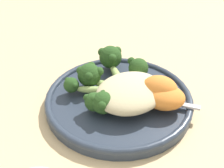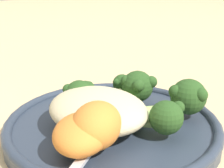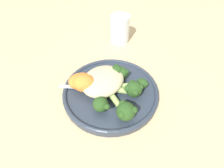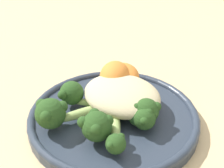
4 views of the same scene
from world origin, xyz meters
TOP-DOWN VIEW (x-y plane):
  - ground_plane at (0.00, 0.00)m, footprint 4.00×4.00m
  - plate at (-0.02, 0.02)m, footprint 0.26×0.26m
  - quinoa_mound at (-0.02, 0.04)m, footprint 0.12×0.10m
  - broccoli_stalk_0 at (-0.07, 0.00)m, footprint 0.11×0.08m
  - broccoli_stalk_1 at (-0.06, -0.05)m, footprint 0.08×0.12m
  - broccoli_stalk_2 at (-0.01, -0.03)m, footprint 0.07×0.12m
  - broccoli_stalk_3 at (0.02, -0.02)m, footprint 0.09×0.10m
  - broccoli_stalk_4 at (0.02, 0.02)m, footprint 0.08×0.03m
  - broccoli_stalk_5 at (0.02, 0.03)m, footprint 0.10×0.04m
  - sweet_potato_chunk_0 at (-0.06, 0.07)m, footprint 0.07×0.08m
  - sweet_potato_chunk_1 at (-0.06, 0.09)m, footprint 0.09×0.09m
  - sweet_potato_chunk_2 at (-0.04, 0.06)m, footprint 0.06×0.06m
  - sweet_potato_chunk_3 at (-0.06, 0.09)m, footprint 0.04×0.05m
  - kale_tuft at (0.02, 0.03)m, footprint 0.05×0.05m
  - spoon at (-0.06, 0.07)m, footprint 0.07×0.09m

SIDE VIEW (x-z plane):
  - ground_plane at x=0.00m, z-range 0.00..0.00m
  - plate at x=-0.02m, z-range 0.00..0.02m
  - spoon at x=-0.06m, z-range 0.02..0.03m
  - broccoli_stalk_3 at x=0.02m, z-range 0.02..0.05m
  - broccoli_stalk_4 at x=0.02m, z-range 0.02..0.05m
  - kale_tuft at x=0.02m, z-range 0.02..0.05m
  - broccoli_stalk_0 at x=-0.07m, z-range 0.02..0.06m
  - broccoli_stalk_5 at x=0.02m, z-range 0.02..0.06m
  - sweet_potato_chunk_2 at x=-0.04m, z-range 0.02..0.06m
  - sweet_potato_chunk_3 at x=-0.06m, z-range 0.02..0.06m
  - sweet_potato_chunk_1 at x=-0.06m, z-range 0.02..0.06m
  - quinoa_mound at x=-0.02m, z-range 0.02..0.06m
  - broccoli_stalk_2 at x=-0.01m, z-range 0.02..0.06m
  - broccoli_stalk_1 at x=-0.06m, z-range 0.02..0.06m
  - sweet_potato_chunk_0 at x=-0.06m, z-range 0.02..0.07m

